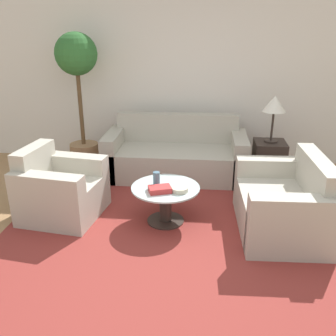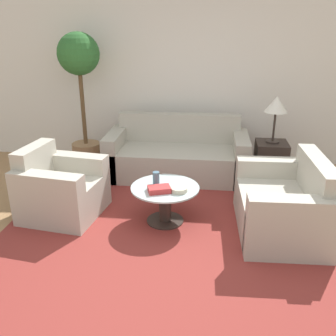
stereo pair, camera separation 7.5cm
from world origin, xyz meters
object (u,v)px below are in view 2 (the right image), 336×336
object	(u,v)px
table_lamp	(276,106)
bowl	(179,189)
coffee_table	(165,199)
armchair	(59,191)
sofa_main	(178,156)
vase	(156,179)
book_stack	(159,189)
loveseat	(286,207)
potted_plant	(81,80)

from	to	relation	value
table_lamp	bowl	distance (m)	1.94
coffee_table	armchair	bearing A→B (deg)	177.51
sofa_main	vase	world-z (taller)	sofa_main
table_lamp	book_stack	world-z (taller)	table_lamp
coffee_table	vase	world-z (taller)	vase
armchair	coffee_table	xyz separation A→B (m)	(1.24, -0.05, -0.01)
loveseat	potted_plant	distance (m)	3.33
table_lamp	vase	bearing A→B (deg)	-137.05
armchair	vase	size ratio (longest dim) A/B	5.67
loveseat	potted_plant	world-z (taller)	potted_plant
sofa_main	armchair	size ratio (longest dim) A/B	2.12
armchair	loveseat	size ratio (longest dim) A/B	0.75
armchair	table_lamp	size ratio (longest dim) A/B	1.48
loveseat	coffee_table	distance (m)	1.30
bowl	table_lamp	bearing A→B (deg)	50.97
armchair	bowl	xyz separation A→B (m)	(1.40, -0.15, 0.16)
coffee_table	potted_plant	size ratio (longest dim) A/B	0.38
vase	book_stack	distance (m)	0.16
coffee_table	table_lamp	distance (m)	2.03
bowl	book_stack	distance (m)	0.21
sofa_main	vase	bearing A→B (deg)	-94.44
sofa_main	potted_plant	xyz separation A→B (m)	(-1.42, 0.17, 1.04)
sofa_main	table_lamp	bearing A→B (deg)	-3.71
potted_plant	sofa_main	bearing A→B (deg)	-6.91
sofa_main	book_stack	xyz separation A→B (m)	(-0.06, -1.55, 0.18)
potted_plant	vase	bearing A→B (deg)	-50.23
sofa_main	table_lamp	xyz separation A→B (m)	(1.31, -0.09, 0.78)
vase	coffee_table	bearing A→B (deg)	-6.54
potted_plant	vase	world-z (taller)	potted_plant
bowl	book_stack	world-z (taller)	book_stack
armchair	loveseat	xyz separation A→B (m)	(2.54, -0.10, -0.00)
table_lamp	bowl	xyz separation A→B (m)	(-1.16, -1.43, -0.61)
potted_plant	bowl	world-z (taller)	potted_plant
book_stack	armchair	bearing A→B (deg)	152.69
loveseat	potted_plant	xyz separation A→B (m)	(-2.71, 1.64, 1.03)
table_lamp	potted_plant	xyz separation A→B (m)	(-2.74, 0.26, 0.25)
sofa_main	coffee_table	world-z (taller)	sofa_main
armchair	book_stack	xyz separation A→B (m)	(1.19, -0.19, 0.17)
coffee_table	book_stack	distance (m)	0.23
bowl	book_stack	xyz separation A→B (m)	(-0.21, -0.03, 0.01)
armchair	coffee_table	size ratio (longest dim) A/B	1.25
armchair	vase	world-z (taller)	armchair
loveseat	table_lamp	bearing A→B (deg)	177.08
loveseat	vase	size ratio (longest dim) A/B	7.56
vase	armchair	bearing A→B (deg)	177.88
loveseat	vase	xyz separation A→B (m)	(-1.40, 0.06, 0.22)
armchair	bowl	distance (m)	1.42
vase	loveseat	bearing A→B (deg)	-2.52
coffee_table	book_stack	bearing A→B (deg)	-110.87
vase	bowl	distance (m)	0.29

